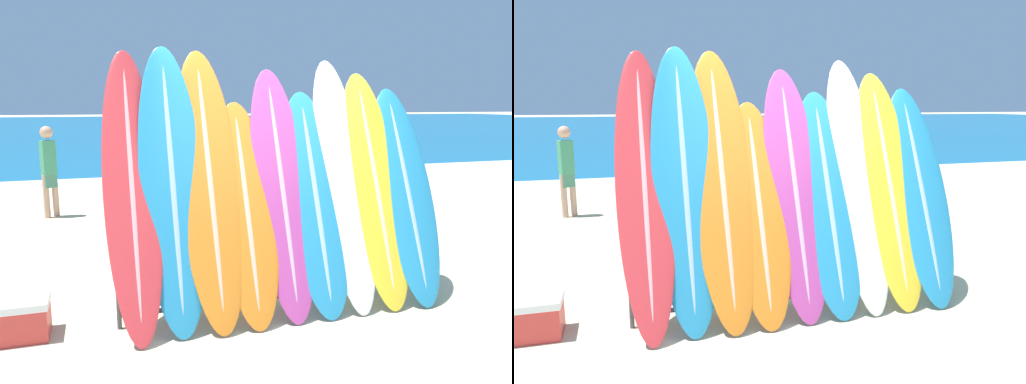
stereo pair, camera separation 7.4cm
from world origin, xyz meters
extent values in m
plane|color=beige|center=(0.00, 0.00, 0.00)|extent=(160.00, 160.00, 0.00)
cube|color=#146693|center=(0.00, 39.11, 0.00)|extent=(120.00, 60.00, 0.00)
cube|color=white|center=(0.00, 9.41, 0.01)|extent=(120.00, 0.60, 0.01)
cylinder|color=#47474C|center=(-1.68, 0.54, 0.48)|extent=(0.04, 0.04, 0.96)
cylinder|color=#47474C|center=(1.29, 0.54, 0.48)|extent=(0.04, 0.04, 0.96)
cylinder|color=#47474C|center=(-0.19, 0.54, 0.94)|extent=(3.01, 0.04, 0.04)
cylinder|color=#47474C|center=(-0.19, 0.54, 0.12)|extent=(3.01, 0.04, 0.04)
ellipsoid|color=red|center=(-1.52, 0.63, 1.21)|extent=(0.48, 1.17, 2.41)
ellipsoid|color=#D59E9F|center=(-1.52, 0.63, 1.21)|extent=(0.09, 1.14, 2.32)
ellipsoid|color=teal|center=(-1.18, 0.62, 1.22)|extent=(0.56, 1.03, 2.45)
ellipsoid|color=#98BACC|center=(-1.18, 0.62, 1.22)|extent=(0.10, 1.00, 2.35)
ellipsoid|color=orange|center=(-0.85, 0.62, 1.21)|extent=(0.57, 1.14, 2.42)
ellipsoid|color=beige|center=(-0.85, 0.62, 1.21)|extent=(0.10, 1.10, 2.33)
ellipsoid|color=orange|center=(-0.53, 0.52, 0.97)|extent=(0.54, 0.92, 1.94)
ellipsoid|color=beige|center=(-0.53, 0.52, 0.97)|extent=(0.10, 0.89, 1.87)
ellipsoid|color=#B23D8E|center=(-0.17, 0.59, 1.13)|extent=(0.54, 0.99, 2.26)
ellipsoid|color=#CAA1BE|center=(-0.17, 0.59, 1.13)|extent=(0.10, 0.96, 2.17)
ellipsoid|color=teal|center=(0.15, 0.55, 1.02)|extent=(0.59, 0.92, 2.04)
ellipsoid|color=#98BACC|center=(0.15, 0.55, 1.02)|extent=(0.11, 0.89, 1.96)
ellipsoid|color=silver|center=(0.46, 0.61, 1.18)|extent=(0.51, 1.04, 2.36)
ellipsoid|color=silver|center=(0.46, 0.61, 1.18)|extent=(0.09, 1.01, 2.27)
ellipsoid|color=yellow|center=(0.79, 0.58, 1.12)|extent=(0.57, 1.01, 2.24)
ellipsoid|color=beige|center=(0.79, 0.58, 1.12)|extent=(0.10, 0.98, 2.15)
ellipsoid|color=teal|center=(1.13, 0.55, 1.04)|extent=(0.57, 0.99, 2.09)
ellipsoid|color=#98BACC|center=(1.13, 0.55, 1.04)|extent=(0.10, 0.96, 2.01)
cylinder|color=tan|center=(1.10, 4.44, 0.38)|extent=(0.11, 0.11, 0.76)
cylinder|color=tan|center=(0.94, 4.41, 0.38)|extent=(0.11, 0.11, 0.76)
cube|color=gold|center=(1.02, 4.42, 0.65)|extent=(0.24, 0.17, 0.23)
cube|color=#42996B|center=(1.02, 4.42, 1.06)|extent=(0.26, 0.19, 0.60)
sphere|color=tan|center=(1.02, 4.42, 1.50)|extent=(0.22, 0.22, 0.22)
cylinder|color=tan|center=(-2.53, 5.33, 0.37)|extent=(0.10, 0.10, 0.73)
cylinder|color=tan|center=(-2.67, 5.25, 0.37)|extent=(0.10, 0.10, 0.73)
cube|color=#478466|center=(-2.60, 5.29, 0.62)|extent=(0.24, 0.21, 0.22)
cube|color=#42996B|center=(-2.60, 5.29, 1.02)|extent=(0.26, 0.24, 0.57)
sphere|color=tan|center=(-2.60, 5.29, 1.44)|extent=(0.21, 0.21, 0.21)
cylinder|color=#846047|center=(-0.17, 2.36, 0.36)|extent=(0.10, 0.10, 0.73)
cylinder|color=#846047|center=(-0.02, 2.41, 0.36)|extent=(0.10, 0.10, 0.73)
cube|color=#282D38|center=(-0.09, 2.38, 0.62)|extent=(0.24, 0.19, 0.22)
cube|color=#DB3842|center=(-0.09, 2.38, 1.02)|extent=(0.26, 0.21, 0.57)
sphere|color=#846047|center=(-0.09, 2.38, 1.44)|extent=(0.21, 0.21, 0.21)
cube|color=red|center=(-2.50, 0.61, 0.14)|extent=(0.52, 0.35, 0.27)
cube|color=white|center=(-2.50, 0.61, 0.30)|extent=(0.54, 0.36, 0.06)
camera|label=1|loc=(-1.75, -3.66, 1.93)|focal=35.00mm
camera|label=2|loc=(-1.68, -3.68, 1.93)|focal=35.00mm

